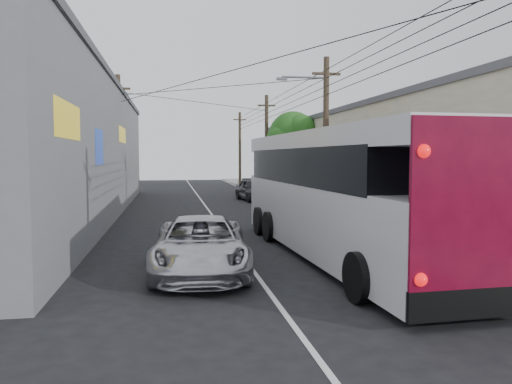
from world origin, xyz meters
TOP-DOWN VIEW (x-y plane):
  - ground at (0.00, 0.00)m, footprint 120.00×120.00m
  - sidewalk at (6.50, 20.00)m, footprint 3.00×80.00m
  - building_right at (10.99, 22.00)m, footprint 7.09×40.00m
  - building_left at (-8.50, 18.00)m, footprint 7.20×36.00m
  - utility_poles at (3.13, 20.33)m, footprint 11.80×45.28m
  - street_tree at (6.87, 26.02)m, footprint 4.40×4.00m
  - coach_bus at (3.00, 4.81)m, footprint 3.65×13.97m
  - jeepney at (-1.47, 3.30)m, footprint 2.94×5.72m
  - parked_suv at (4.60, 13.08)m, footprint 3.02×6.31m
  - parked_car_mid at (3.80, 25.66)m, footprint 2.52×5.01m
  - parked_car_far at (4.60, 31.84)m, footprint 1.75×4.24m
  - pedestrian_near at (7.60, 11.80)m, footprint 0.70×0.53m
  - pedestrian_far at (7.60, 15.96)m, footprint 0.87×0.71m

SIDE VIEW (x-z plane):
  - ground at x=0.00m, z-range 0.00..0.00m
  - sidewalk at x=6.50m, z-range 0.00..0.12m
  - parked_car_far at x=4.60m, z-range 0.00..1.36m
  - jeepney at x=-1.47m, z-range 0.00..1.55m
  - parked_car_mid at x=3.80m, z-range 0.00..1.64m
  - parked_suv at x=4.60m, z-range 0.00..1.77m
  - pedestrian_far at x=7.60m, z-range 0.12..1.76m
  - pedestrian_near at x=7.60m, z-range 0.12..1.83m
  - coach_bus at x=3.00m, z-range 0.07..4.06m
  - building_right at x=10.99m, z-range 0.03..6.28m
  - building_left at x=-8.50m, z-range 0.03..7.28m
  - utility_poles at x=3.13m, z-range 0.13..8.13m
  - street_tree at x=6.87m, z-range 1.37..7.97m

